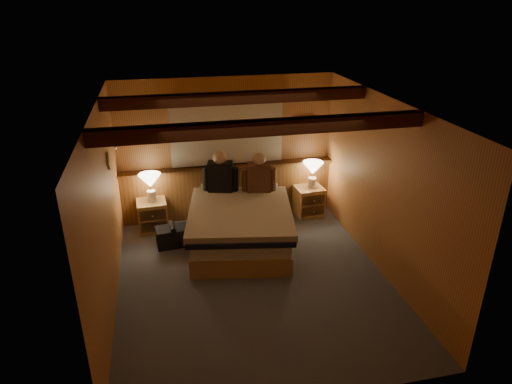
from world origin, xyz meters
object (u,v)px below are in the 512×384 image
object	(u,v)px
person_right	(259,175)
bed	(240,225)
lamp_left	(150,182)
lamp_right	(313,170)
nightstand_right	(309,201)
person_left	(220,174)
nightstand_left	(153,216)
duffel_bag	(173,236)

from	to	relation	value
person_right	bed	bearing A→B (deg)	-117.58
lamp_left	lamp_right	xyz separation A→B (m)	(2.72, -0.03, -0.00)
nightstand_right	person_left	world-z (taller)	person_left
nightstand_left	duffel_bag	distance (m)	0.66
nightstand_left	duffel_bag	world-z (taller)	nightstand_left
nightstand_left	nightstand_right	bearing A→B (deg)	-3.13
bed	lamp_left	distance (m)	1.62
lamp_right	nightstand_right	bearing A→B (deg)	-171.86
lamp_left	lamp_right	bearing A→B (deg)	-0.55
person_left	lamp_right	bearing A→B (deg)	19.25
nightstand_right	lamp_right	xyz separation A→B (m)	(0.05, 0.01, 0.58)
nightstand_left	lamp_left	distance (m)	0.58
nightstand_right	duffel_bag	world-z (taller)	nightstand_right
person_left	person_right	size ratio (longest dim) A/B	1.04
nightstand_right	lamp_right	distance (m)	0.58
nightstand_left	person_right	bearing A→B (deg)	-11.90
nightstand_right	person_right	distance (m)	1.20
bed	nightstand_left	bearing A→B (deg)	158.65
bed	nightstand_right	xyz separation A→B (m)	(1.37, 0.80, -0.09)
nightstand_right	person_right	xyz separation A→B (m)	(-0.96, -0.26, 0.67)
nightstand_right	duffel_bag	size ratio (longest dim) A/B	0.97
nightstand_right	lamp_right	size ratio (longest dim) A/B	1.11
lamp_right	duffel_bag	size ratio (longest dim) A/B	0.88
lamp_left	duffel_bag	world-z (taller)	lamp_left
nightstand_left	nightstand_right	distance (m)	2.68
nightstand_left	person_right	xyz separation A→B (m)	(1.73, -0.27, 0.67)
person_left	person_right	bearing A→B (deg)	1.76
bed	lamp_right	distance (m)	1.70
person_left	duffel_bag	bearing A→B (deg)	-137.00
nightstand_left	person_left	world-z (taller)	person_left
nightstand_left	person_left	distance (m)	1.32
lamp_right	nightstand_left	bearing A→B (deg)	-179.98
duffel_bag	lamp_left	bearing A→B (deg)	109.55
bed	person_left	xyz separation A→B (m)	(-0.19, 0.67, 0.59)
duffel_bag	lamp_right	bearing A→B (deg)	8.66
lamp_right	person_left	world-z (taller)	person_left
lamp_right	person_right	bearing A→B (deg)	-164.90
bed	person_right	bearing A→B (deg)	62.32
nightstand_left	person_left	bearing A→B (deg)	-9.83
lamp_right	person_left	xyz separation A→B (m)	(-1.61, -0.14, 0.10)
bed	person_left	bearing A→B (deg)	116.09
bed	lamp_right	xyz separation A→B (m)	(1.42, 0.80, 0.49)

